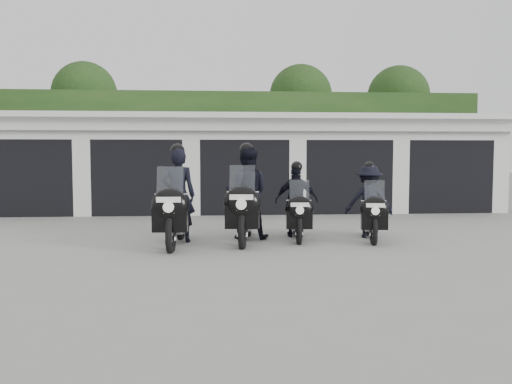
{
  "coord_description": "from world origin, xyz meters",
  "views": [
    {
      "loc": [
        -0.9,
        -10.29,
        1.78
      ],
      "look_at": [
        -0.09,
        0.11,
        1.05
      ],
      "focal_mm": 38.0,
      "sensor_mm": 36.0,
      "label": 1
    }
  ],
  "objects": [
    {
      "name": "police_bike_d",
      "position": [
        2.37,
        0.83,
        0.71
      ],
      "size": [
        1.08,
        1.91,
        1.67
      ],
      "rotation": [
        0.0,
        0.0,
        -0.17
      ],
      "color": "black",
      "rests_on": "ground"
    },
    {
      "name": "police_bike_b",
      "position": [
        -0.24,
        0.81,
        0.88
      ],
      "size": [
        1.04,
        2.38,
        2.08
      ],
      "rotation": [
        0.0,
        0.0,
        -0.13
      ],
      "color": "black",
      "rests_on": "ground"
    },
    {
      "name": "police_bike_a",
      "position": [
        -1.65,
        0.37,
        0.81
      ],
      "size": [
        0.78,
        2.36,
        2.05
      ],
      "rotation": [
        0.0,
        0.0,
        -0.06
      ],
      "color": "black",
      "rests_on": "ground"
    },
    {
      "name": "background_vegetation",
      "position": [
        0.37,
        12.92,
        2.77
      ],
      "size": [
        20.0,
        3.9,
        5.8
      ],
      "color": "#1A3914",
      "rests_on": "ground"
    },
    {
      "name": "ground",
      "position": [
        0.0,
        0.0,
        0.0
      ],
      "size": [
        80.0,
        80.0,
        0.0
      ],
      "primitive_type": "plane",
      "color": "gray",
      "rests_on": "ground"
    },
    {
      "name": "police_bike_c",
      "position": [
        0.85,
        1.03,
        0.71
      ],
      "size": [
        0.96,
        1.93,
        1.68
      ],
      "rotation": [
        0.0,
        0.0,
        -0.09
      ],
      "color": "black",
      "rests_on": "ground"
    },
    {
      "name": "garage_block",
      "position": [
        -0.0,
        8.06,
        1.42
      ],
      "size": [
        16.4,
        6.8,
        2.96
      ],
      "color": "silver",
      "rests_on": "ground"
    }
  ]
}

